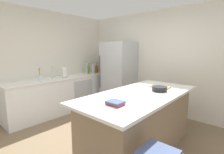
{
  "coord_description": "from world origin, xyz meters",
  "views": [
    {
      "loc": [
        1.68,
        -1.74,
        1.59
      ],
      "look_at": [
        -0.77,
        1.02,
        1.0
      ],
      "focal_mm": 26.29,
      "sensor_mm": 36.0,
      "label": 1
    }
  ],
  "objects_px": {
    "hot_sauce_bottle": "(98,70)",
    "mixing_bowl": "(159,89)",
    "refrigerator": "(119,75)",
    "cookbook_stack": "(115,103)",
    "whiskey_bottle": "(97,69)",
    "olive_oil_bottle": "(89,69)",
    "wine_bottle": "(100,67)",
    "gin_bottle": "(87,69)",
    "cutting_board": "(160,87)",
    "sink_faucet": "(52,72)",
    "soda_bottle": "(93,69)",
    "kitchen_island": "(140,121)",
    "flower_vase": "(40,76)",
    "paper_towel_roll": "(64,72)",
    "vinegar_bottle": "(102,69)"
  },
  "relations": [
    {
      "from": "mixing_bowl",
      "to": "cutting_board",
      "type": "distance_m",
      "value": 0.28
    },
    {
      "from": "hot_sauce_bottle",
      "to": "whiskey_bottle",
      "type": "distance_m",
      "value": 0.11
    },
    {
      "from": "wine_bottle",
      "to": "olive_oil_bottle",
      "type": "distance_m",
      "value": 0.46
    },
    {
      "from": "flower_vase",
      "to": "hot_sauce_bottle",
      "type": "bearing_deg",
      "value": 91.91
    },
    {
      "from": "kitchen_island",
      "to": "flower_vase",
      "type": "bearing_deg",
      "value": -167.84
    },
    {
      "from": "refrigerator",
      "to": "mixing_bowl",
      "type": "distance_m",
      "value": 2.04
    },
    {
      "from": "wine_bottle",
      "to": "cookbook_stack",
      "type": "distance_m",
      "value": 3.42
    },
    {
      "from": "refrigerator",
      "to": "flower_vase",
      "type": "relative_size",
      "value": 5.95
    },
    {
      "from": "gin_bottle",
      "to": "cutting_board",
      "type": "relative_size",
      "value": 1.03
    },
    {
      "from": "whiskey_bottle",
      "to": "olive_oil_bottle",
      "type": "xyz_separation_m",
      "value": [
        -0.13,
        -0.19,
        -0.0
      ]
    },
    {
      "from": "sink_faucet",
      "to": "vinegar_bottle",
      "type": "height_order",
      "value": "sink_faucet"
    },
    {
      "from": "whiskey_bottle",
      "to": "wine_bottle",
      "type": "bearing_deg",
      "value": 114.57
    },
    {
      "from": "wine_bottle",
      "to": "gin_bottle",
      "type": "relative_size",
      "value": 1.05
    },
    {
      "from": "kitchen_island",
      "to": "cookbook_stack",
      "type": "bearing_deg",
      "value": -84.24
    },
    {
      "from": "sink_faucet",
      "to": "olive_oil_bottle",
      "type": "height_order",
      "value": "olive_oil_bottle"
    },
    {
      "from": "sink_faucet",
      "to": "cookbook_stack",
      "type": "xyz_separation_m",
      "value": [
        2.56,
        -0.57,
        -0.1
      ]
    },
    {
      "from": "wine_bottle",
      "to": "vinegar_bottle",
      "type": "xyz_separation_m",
      "value": [
        0.16,
        -0.08,
        -0.05
      ]
    },
    {
      "from": "hot_sauce_bottle",
      "to": "mixing_bowl",
      "type": "distance_m",
      "value": 2.79
    },
    {
      "from": "wine_bottle",
      "to": "olive_oil_bottle",
      "type": "bearing_deg",
      "value": -91.34
    },
    {
      "from": "sink_faucet",
      "to": "flower_vase",
      "type": "bearing_deg",
      "value": -72.11
    },
    {
      "from": "whiskey_bottle",
      "to": "cutting_board",
      "type": "xyz_separation_m",
      "value": [
        2.43,
        -0.7,
        -0.09
      ]
    },
    {
      "from": "olive_oil_bottle",
      "to": "refrigerator",
      "type": "bearing_deg",
      "value": 17.32
    },
    {
      "from": "refrigerator",
      "to": "mixing_bowl",
      "type": "xyz_separation_m",
      "value": [
        1.74,
        -1.06,
        0.06
      ]
    },
    {
      "from": "flower_vase",
      "to": "whiskey_bottle",
      "type": "xyz_separation_m",
      "value": [
        -0.01,
        1.78,
        0.02
      ]
    },
    {
      "from": "sink_faucet",
      "to": "soda_bottle",
      "type": "distance_m",
      "value": 1.32
    },
    {
      "from": "gin_bottle",
      "to": "cutting_board",
      "type": "xyz_separation_m",
      "value": [
        2.55,
        -0.4,
        -0.1
      ]
    },
    {
      "from": "olive_oil_bottle",
      "to": "cutting_board",
      "type": "height_order",
      "value": "olive_oil_bottle"
    },
    {
      "from": "flower_vase",
      "to": "cookbook_stack",
      "type": "distance_m",
      "value": 2.45
    },
    {
      "from": "kitchen_island",
      "to": "hot_sauce_bottle",
      "type": "distance_m",
      "value": 2.83
    },
    {
      "from": "soda_bottle",
      "to": "wine_bottle",
      "type": "bearing_deg",
      "value": 100.67
    },
    {
      "from": "cookbook_stack",
      "to": "mixing_bowl",
      "type": "xyz_separation_m",
      "value": [
        0.09,
        1.02,
        0.01
      ]
    },
    {
      "from": "olive_oil_bottle",
      "to": "soda_bottle",
      "type": "bearing_deg",
      "value": 51.13
    },
    {
      "from": "hot_sauce_bottle",
      "to": "cutting_board",
      "type": "distance_m",
      "value": 2.6
    },
    {
      "from": "kitchen_island",
      "to": "wine_bottle",
      "type": "xyz_separation_m",
      "value": [
        -2.5,
        1.55,
        0.59
      ]
    },
    {
      "from": "vinegar_bottle",
      "to": "hot_sauce_bottle",
      "type": "bearing_deg",
      "value": -128.48
    },
    {
      "from": "sink_faucet",
      "to": "flower_vase",
      "type": "distance_m",
      "value": 0.4
    },
    {
      "from": "soda_bottle",
      "to": "gin_bottle",
      "type": "relative_size",
      "value": 0.84
    },
    {
      "from": "paper_towel_roll",
      "to": "gin_bottle",
      "type": "bearing_deg",
      "value": 97.05
    },
    {
      "from": "kitchen_island",
      "to": "wine_bottle",
      "type": "relative_size",
      "value": 5.78
    },
    {
      "from": "vinegar_bottle",
      "to": "soda_bottle",
      "type": "height_order",
      "value": "soda_bottle"
    },
    {
      "from": "vinegar_bottle",
      "to": "olive_oil_bottle",
      "type": "xyz_separation_m",
      "value": [
        -0.17,
        -0.38,
        0.01
      ]
    },
    {
      "from": "flower_vase",
      "to": "gin_bottle",
      "type": "height_order",
      "value": "gin_bottle"
    },
    {
      "from": "soda_bottle",
      "to": "cookbook_stack",
      "type": "xyz_separation_m",
      "value": [
        2.51,
        -1.89,
        -0.07
      ]
    },
    {
      "from": "kitchen_island",
      "to": "vinegar_bottle",
      "type": "bearing_deg",
      "value": 148.11
    },
    {
      "from": "gin_bottle",
      "to": "kitchen_island",
      "type": "bearing_deg",
      "value": -21.39
    },
    {
      "from": "vinegar_bottle",
      "to": "cutting_board",
      "type": "distance_m",
      "value": 2.56
    },
    {
      "from": "soda_bottle",
      "to": "mixing_bowl",
      "type": "relative_size",
      "value": 1.25
    },
    {
      "from": "refrigerator",
      "to": "hot_sauce_bottle",
      "type": "height_order",
      "value": "refrigerator"
    },
    {
      "from": "kitchen_island",
      "to": "mixing_bowl",
      "type": "relative_size",
      "value": 9.07
    },
    {
      "from": "refrigerator",
      "to": "wine_bottle",
      "type": "xyz_separation_m",
      "value": [
        -0.93,
        0.17,
        0.15
      ]
    }
  ]
}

